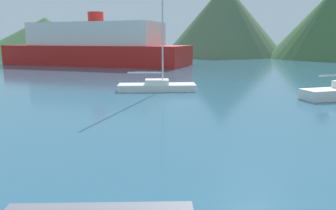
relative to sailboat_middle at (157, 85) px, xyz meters
The scene contains 5 objects.
sailboat_middle is the anchor object (origin of this frame).
ferry_distant 29.14m from the sailboat_middle, 119.82° to the left, with size 29.95×14.27×8.07m.
hill_west 57.50m from the sailboat_middle, 126.82° to the left, with size 32.88×32.88×8.75m.
hill_central 57.53m from the sailboat_middle, 84.42° to the left, with size 29.09×29.09×16.90m.
hill_east 56.28m from the sailboat_middle, 60.97° to the left, with size 24.91×24.91×13.95m.
Camera 1 is at (2.59, 0.66, 3.91)m, focal length 35.00 mm.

